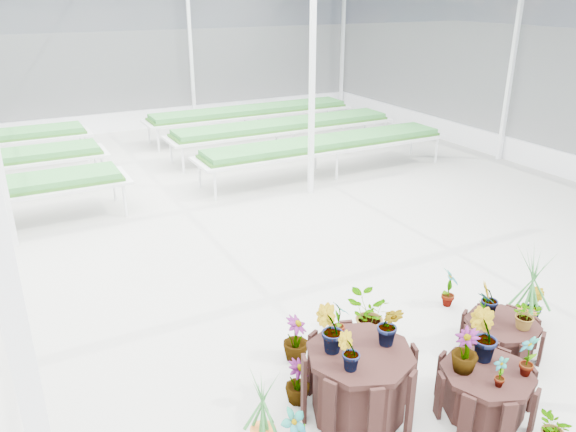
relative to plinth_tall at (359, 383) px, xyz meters
name	(u,v)px	position (x,y,z in m)	size (l,w,h in m)	color
ground_plane	(267,310)	(0.06, 2.33, -0.39)	(24.00, 24.00, 0.00)	gray
greenhouse_shell	(265,156)	(0.06, 2.33, 1.86)	(18.00, 24.00, 4.50)	white
steel_frame	(265,156)	(0.06, 2.33, 1.86)	(18.00, 24.00, 4.50)	silver
nursery_benches	(139,157)	(0.06, 9.53, 0.03)	(16.00, 7.00, 0.84)	silver
plinth_tall	(359,383)	(0.00, 0.00, 0.00)	(1.16, 1.16, 0.79)	black
plinth_mid	(485,392)	(1.20, -0.60, -0.13)	(1.00, 1.00, 0.53)	black
plinth_low	(501,337)	(2.20, 0.10, -0.18)	(0.93, 0.93, 0.42)	black
nursery_plants	(427,340)	(1.05, 0.16, 0.10)	(4.66, 3.05, 1.30)	#2F7333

